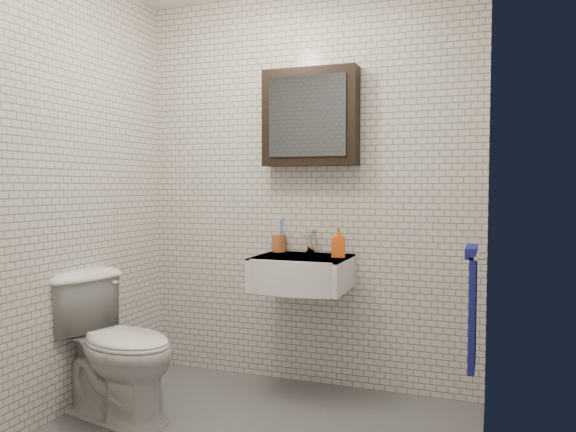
# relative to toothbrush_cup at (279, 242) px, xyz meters

# --- Properties ---
(room_shell) EXTENTS (2.22, 2.02, 2.51)m
(room_shell) POSITION_rel_toothbrush_cup_xyz_m (0.16, -0.94, 0.56)
(room_shell) COLOR silver
(room_shell) RESTS_ON ground
(washbasin) EXTENTS (0.55, 0.50, 0.20)m
(washbasin) POSITION_rel_toothbrush_cup_xyz_m (0.21, -0.21, -0.16)
(washbasin) COLOR white
(washbasin) RESTS_ON room_shell
(faucet) EXTENTS (0.06, 0.20, 0.15)m
(faucet) POSITION_rel_toothbrush_cup_xyz_m (0.21, -0.01, 0.01)
(faucet) COLOR silver
(faucet) RESTS_ON washbasin
(mirror_cabinet) EXTENTS (0.60, 0.15, 0.60)m
(mirror_cabinet) POSITION_rel_toothbrush_cup_xyz_m (0.21, -0.01, 0.79)
(mirror_cabinet) COLOR black
(mirror_cabinet) RESTS_ON room_shell
(towel_rail) EXTENTS (0.09, 0.30, 0.58)m
(towel_rail) POSITION_rel_toothbrush_cup_xyz_m (1.21, -0.59, -0.19)
(towel_rail) COLOR silver
(towel_rail) RESTS_ON room_shell
(toothbrush_cup) EXTENTS (0.09, 0.09, 0.24)m
(toothbrush_cup) POSITION_rel_toothbrush_cup_xyz_m (0.00, 0.00, 0.00)
(toothbrush_cup) COLOR #A65429
(toothbrush_cup) RESTS_ON washbasin
(soap_bottle) EXTENTS (0.10, 0.10, 0.18)m
(soap_bottle) POSITION_rel_toothbrush_cup_xyz_m (0.43, -0.13, 0.03)
(soap_bottle) COLOR orange
(soap_bottle) RESTS_ON washbasin
(toilet) EXTENTS (0.86, 0.63, 0.79)m
(toilet) POSITION_rel_toothbrush_cup_xyz_m (-0.64, -0.84, -0.51)
(toilet) COLOR white
(toilet) RESTS_ON ground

